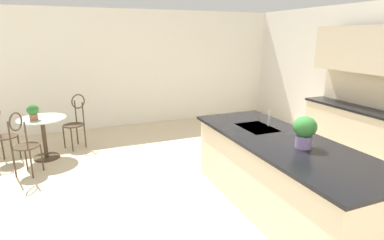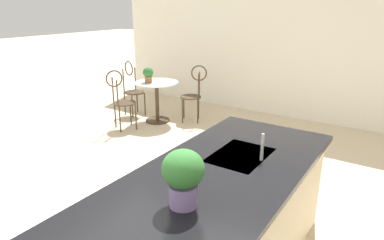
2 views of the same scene
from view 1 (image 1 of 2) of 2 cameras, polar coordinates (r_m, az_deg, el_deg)
name	(u,v)px [view 1 (image 1 of 2)]	position (r m, az deg, el deg)	size (l,w,h in m)	color
ground_plane	(207,210)	(4.06, 2.79, -16.22)	(40.00, 40.00, 0.00)	beige
wall_left_window	(133,69)	(7.57, -10.88, 9.28)	(0.12, 7.80, 2.70)	silver
kitchen_island	(280,175)	(4.02, 15.96, -9.67)	(2.80, 1.06, 0.92)	beige
back_counter_run	(368,134)	(6.08, 29.69, -2.25)	(2.44, 0.64, 1.52)	beige
upper_cabinet_run	(380,50)	(5.84, 31.39, 11.00)	(2.40, 0.36, 0.76)	beige
bistro_table	(44,134)	(6.01, -25.67, -2.39)	(0.80, 0.80, 0.74)	#3D2D1E
chair_near_window	(0,131)	(6.12, -31.86, -1.67)	(0.47, 0.52, 1.04)	#3D2D1E
chair_by_island	(23,141)	(5.37, -28.73, -3.38)	(0.52, 0.51, 1.04)	#3D2D1E
chair_toward_desk	(76,119)	(6.33, -20.69, 0.20)	(0.52, 0.52, 1.04)	#3D2D1E
sink_faucet	(269,118)	(4.34, 13.99, 0.31)	(0.02, 0.02, 0.22)	#B2B5BA
potted_plant_on_table	(33,111)	(5.83, -27.29, 1.44)	(0.19, 0.19, 0.27)	#9E603D
potted_plant_counter_near	(305,130)	(3.60, 20.07, -1.74)	(0.25, 0.25, 0.36)	#7A669E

